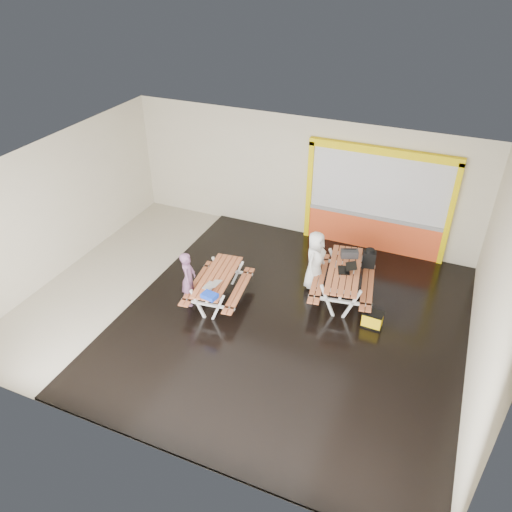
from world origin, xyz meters
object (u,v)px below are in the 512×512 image
at_px(toolbox, 349,254).
at_px(laptop_right, 346,269).
at_px(picnic_table_right, 344,276).
at_px(backpack, 369,259).
at_px(blue_pouch, 210,296).
at_px(dark_case, 320,288).
at_px(person_left, 188,279).
at_px(laptop_left, 212,285).
at_px(person_right, 315,260).
at_px(fluke_bag, 372,320).
at_px(picnic_table_left, 218,282).

bearing_deg(toolbox, laptop_right, -81.80).
distance_m(picnic_table_right, backpack, 0.91).
height_order(blue_pouch, dark_case, blue_pouch).
xyz_separation_m(person_left, toolbox, (3.20, 2.29, 0.15)).
bearing_deg(person_left, laptop_right, -82.84).
relative_size(picnic_table_right, toolbox, 4.98).
xyz_separation_m(person_left, laptop_left, (0.62, -0.03, 0.02)).
distance_m(laptop_left, blue_pouch, 0.40).
xyz_separation_m(person_right, toolbox, (0.71, 0.51, 0.06)).
bearing_deg(blue_pouch, person_right, 51.55).
distance_m(person_left, blue_pouch, 0.86).
distance_m(backpack, fluke_bag, 1.78).
xyz_separation_m(picnic_table_right, backpack, (0.42, 0.80, 0.12)).
relative_size(picnic_table_left, person_left, 1.47).
relative_size(laptop_right, toolbox, 1.11).
distance_m(person_right, fluke_bag, 1.98).
relative_size(person_right, dark_case, 3.77).
relative_size(laptop_right, backpack, 0.96).
bearing_deg(person_left, laptop_left, -112.67).
distance_m(laptop_left, laptop_right, 3.16).
relative_size(dark_case, fluke_bag, 0.86).
distance_m(person_left, laptop_right, 3.69).
xyz_separation_m(picnic_table_right, person_right, (-0.74, 0.05, 0.23)).
bearing_deg(fluke_bag, backpack, 106.86).
bearing_deg(fluke_bag, laptop_right, 137.60).
height_order(toolbox, backpack, toolbox).
relative_size(picnic_table_right, laptop_right, 4.49).
bearing_deg(picnic_table_left, person_right, 35.23).
height_order(picnic_table_right, dark_case, picnic_table_right).
bearing_deg(laptop_right, dark_case, 175.19).
distance_m(person_right, blue_pouch, 2.78).
bearing_deg(backpack, dark_case, -140.27).
bearing_deg(picnic_table_left, picnic_table_right, 26.21).
height_order(person_left, backpack, person_left).
height_order(laptop_left, toolbox, toolbox).
bearing_deg(person_left, fluke_bag, -97.71).
distance_m(person_left, fluke_bag, 4.27).
height_order(person_left, person_right, person_right).
xyz_separation_m(laptop_right, toolbox, (-0.09, 0.61, 0.04)).
height_order(picnic_table_left, toolbox, toolbox).
height_order(backpack, dark_case, backpack).
xyz_separation_m(laptop_right, fluke_bag, (0.86, -0.78, -0.66)).
bearing_deg(person_right, laptop_right, -91.33).
bearing_deg(blue_pouch, backpack, 45.44).
xyz_separation_m(picnic_table_left, fluke_bag, (3.59, 0.49, -0.34)).
bearing_deg(person_right, dark_case, -97.66).
xyz_separation_m(person_left, dark_case, (2.68, 1.73, -0.66)).
bearing_deg(picnic_table_right, laptop_left, -146.07).
bearing_deg(dark_case, person_right, 166.73).
xyz_separation_m(person_left, blue_pouch, (0.76, -0.40, 0.02)).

